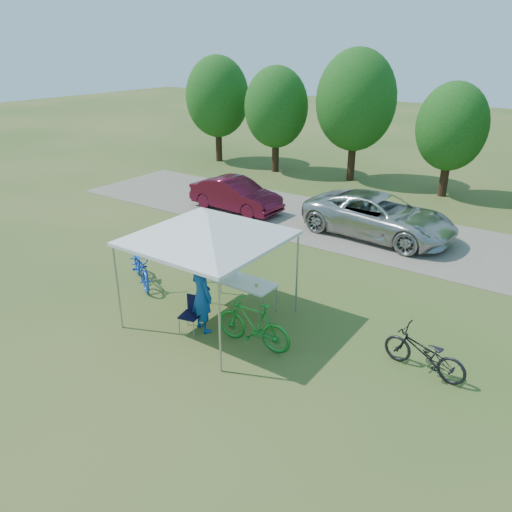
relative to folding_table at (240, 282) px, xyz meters
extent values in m
plane|color=#2D5119|center=(-0.20, -0.89, -0.73)|extent=(100.00, 100.00, 0.00)
cube|color=gray|center=(-0.20, 7.11, -0.72)|extent=(24.00, 5.00, 0.02)
cylinder|color=#A5A5AA|center=(-1.70, -2.39, 0.32)|extent=(0.05, 0.05, 2.10)
cylinder|color=#A5A5AA|center=(1.30, -2.39, 0.32)|extent=(0.05, 0.05, 2.10)
cylinder|color=#A5A5AA|center=(-1.70, 0.61, 0.32)|extent=(0.05, 0.05, 2.10)
cylinder|color=#A5A5AA|center=(1.30, 0.61, 0.32)|extent=(0.05, 0.05, 2.10)
cube|color=silver|center=(-0.20, -0.89, 1.41)|extent=(3.15, 3.15, 0.08)
pyramid|color=silver|center=(-0.20, -0.89, 2.00)|extent=(4.53, 4.53, 0.55)
cylinder|color=#382314|center=(-11.20, 13.11, 0.22)|extent=(0.36, 0.36, 1.89)
ellipsoid|color=#144711|center=(-11.20, 13.11, 2.78)|extent=(3.46, 3.46, 4.32)
cylinder|color=#382314|center=(-7.20, 12.81, 0.15)|extent=(0.36, 0.36, 1.75)
ellipsoid|color=#144711|center=(-7.20, 12.81, 2.52)|extent=(3.20, 3.20, 4.00)
cylinder|color=#382314|center=(-3.20, 13.41, 0.29)|extent=(0.36, 0.36, 2.03)
ellipsoid|color=#144711|center=(-3.20, 13.41, 3.04)|extent=(3.71, 3.71, 4.64)
cylinder|color=#382314|center=(1.30, 13.21, 0.08)|extent=(0.36, 0.36, 1.61)
ellipsoid|color=#144711|center=(1.30, 13.21, 2.26)|extent=(2.94, 2.94, 3.68)
cube|color=white|center=(0.00, 0.00, 0.02)|extent=(1.88, 0.78, 0.04)
cylinder|color=#A5A5AA|center=(-0.89, -0.33, -0.36)|extent=(0.04, 0.04, 0.73)
cylinder|color=#A5A5AA|center=(0.89, -0.33, -0.36)|extent=(0.04, 0.04, 0.73)
cylinder|color=#A5A5AA|center=(-0.89, 0.33, -0.36)|extent=(0.04, 0.04, 0.73)
cylinder|color=#A5A5AA|center=(0.89, 0.33, -0.36)|extent=(0.04, 0.04, 0.73)
cube|color=black|center=(-0.28, -1.56, -0.33)|extent=(0.51, 0.51, 0.04)
cube|color=black|center=(-0.28, -1.35, -0.10)|extent=(0.43, 0.13, 0.43)
cylinder|color=#A5A5AA|center=(-0.47, -1.75, -0.54)|extent=(0.02, 0.02, 0.38)
cylinder|color=#A5A5AA|center=(-0.09, -1.75, -0.54)|extent=(0.02, 0.02, 0.38)
cylinder|color=#A5A5AA|center=(-0.47, -1.37, -0.54)|extent=(0.02, 0.02, 0.38)
cylinder|color=#A5A5AA|center=(-0.09, -1.37, -0.54)|extent=(0.02, 0.02, 0.38)
cube|color=white|center=(-0.42, 0.00, 0.19)|extent=(0.45, 0.30, 0.30)
cube|color=white|center=(-0.42, 0.00, 0.36)|extent=(0.47, 0.32, 0.04)
cylinder|color=gold|center=(0.55, -0.05, 0.07)|extent=(0.08, 0.08, 0.06)
imported|color=navy|center=(-0.07, -1.35, 0.19)|extent=(0.77, 0.62, 1.83)
imported|color=blue|center=(-3.09, -0.44, -0.21)|extent=(2.02, 1.63, 1.03)
imported|color=#1D822B|center=(1.29, -1.23, -0.17)|extent=(1.89, 0.63, 1.12)
imported|color=black|center=(4.69, -0.04, -0.27)|extent=(1.82, 0.83, 0.92)
imported|color=#B9BAB5|center=(0.90, 6.84, 0.02)|extent=(5.38, 2.77, 1.45)
imported|color=#510D20|center=(-4.89, 6.32, -0.07)|extent=(3.94, 1.53, 1.28)
camera|label=1|loc=(6.76, -8.96, 5.52)|focal=35.00mm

